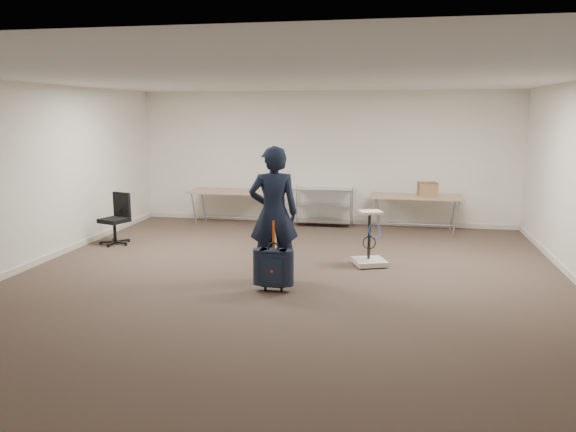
# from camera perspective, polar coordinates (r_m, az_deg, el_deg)

# --- Properties ---
(ground) EXTENTS (9.00, 9.00, 0.00)m
(ground) POSITION_cam_1_polar(r_m,az_deg,el_deg) (7.86, -0.43, -6.97)
(ground) COLOR #47392B
(ground) RESTS_ON ground
(room_shell) EXTENTS (8.00, 9.00, 9.00)m
(room_shell) POSITION_cam_1_polar(r_m,az_deg,el_deg) (9.15, 1.27, -4.12)
(room_shell) COLOR white
(room_shell) RESTS_ON ground
(folding_table_left) EXTENTS (1.80, 0.75, 0.73)m
(folding_table_left) POSITION_cam_1_polar(r_m,az_deg,el_deg) (11.91, -5.68, 2.33)
(folding_table_left) COLOR #93755A
(folding_table_left) RESTS_ON ground
(folding_table_right) EXTENTS (1.80, 0.75, 0.73)m
(folding_table_right) POSITION_cam_1_polar(r_m,az_deg,el_deg) (11.43, 12.91, 1.77)
(folding_table_right) COLOR #93755A
(folding_table_right) RESTS_ON ground
(wire_shelf) EXTENTS (1.22, 0.47, 0.80)m
(wire_shelf) POSITION_cam_1_polar(r_m,az_deg,el_deg) (11.80, 3.57, 1.12)
(wire_shelf) COLOR silver
(wire_shelf) RESTS_ON ground
(person) EXTENTS (0.79, 0.62, 1.91)m
(person) POSITION_cam_1_polar(r_m,az_deg,el_deg) (7.91, -1.47, 0.26)
(person) COLOR black
(person) RESTS_ON ground
(suitcase) EXTENTS (0.35, 0.21, 0.96)m
(suitcase) POSITION_cam_1_polar(r_m,az_deg,el_deg) (7.48, -1.49, -5.26)
(suitcase) COLOR #161E33
(suitcase) RESTS_ON ground
(office_chair) EXTENTS (0.56, 0.56, 0.92)m
(office_chair) POSITION_cam_1_polar(r_m,az_deg,el_deg) (10.65, -17.05, -1.23)
(office_chair) COLOR black
(office_chair) RESTS_ON ground
(equipment_cart) EXTENTS (0.61, 0.61, 0.86)m
(equipment_cart) POSITION_cam_1_polar(r_m,az_deg,el_deg) (8.85, 8.31, -3.56)
(equipment_cart) COLOR beige
(equipment_cart) RESTS_ON ground
(cardboard_box) EXTENTS (0.40, 0.33, 0.27)m
(cardboard_box) POSITION_cam_1_polar(r_m,az_deg,el_deg) (11.42, 13.99, 2.67)
(cardboard_box) COLOR olive
(cardboard_box) RESTS_ON folding_table_right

